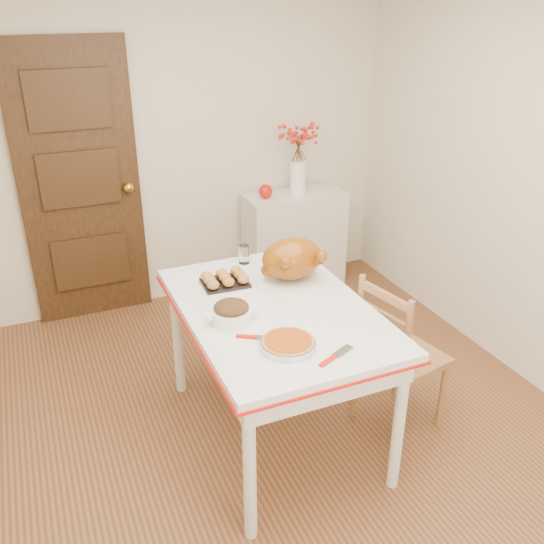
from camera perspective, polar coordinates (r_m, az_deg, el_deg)
name	(u,v)px	position (r m, az deg, el deg)	size (l,w,h in m)	color
floor	(277,443)	(3.47, 0.51, -16.25)	(3.50, 4.00, 0.00)	#512E1B
wall_back	(171,147)	(4.61, -9.73, 11.90)	(3.50, 0.00, 2.50)	beige
door_back	(80,187)	(4.53, -18.09, 7.87)	(0.85, 0.06, 2.06)	#3F2815
sideboard	(294,241)	(4.97, 2.15, 3.06)	(0.82, 0.36, 0.82)	beige
kitchen_table	(276,373)	(3.28, 0.35, -9.73)	(0.94, 1.38, 0.83)	silver
chair_oak	(402,353)	(3.42, 12.48, -7.70)	(0.41, 0.41, 0.94)	brown
berry_vase	(298,160)	(4.76, 2.57, 10.82)	(0.29, 0.29, 0.56)	white
apple	(266,191)	(4.71, -0.63, 7.83)	(0.11, 0.11, 0.11)	red
turkey_platter	(292,261)	(3.27, 1.94, 1.09)	(0.40, 0.32, 0.26)	brown
pumpkin_pie	(288,343)	(2.72, 1.57, -6.85)	(0.26, 0.26, 0.05)	#A93E0A
stuffing_dish	(231,312)	(2.92, -3.95, -3.88)	(0.26, 0.20, 0.10)	#53341C
rolls_tray	(225,279)	(3.29, -4.59, -0.66)	(0.25, 0.20, 0.07)	#B07436
pie_server	(336,355)	(2.68, 6.23, -8.04)	(0.22, 0.06, 0.01)	silver
carving_knife	(265,338)	(2.79, -0.71, -6.40)	(0.28, 0.07, 0.01)	silver
drinking_glass	(244,254)	(3.54, -2.73, 1.73)	(0.07, 0.07, 0.11)	white
shaker_pair	(288,250)	(3.62, 1.61, 2.14)	(0.09, 0.04, 0.09)	white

